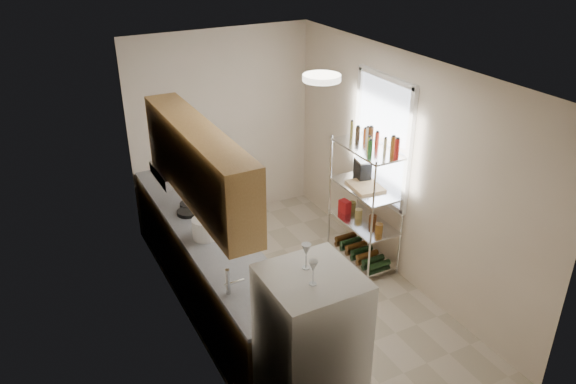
{
  "coord_description": "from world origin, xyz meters",
  "views": [
    {
      "loc": [
        -2.52,
        -4.45,
        3.87
      ],
      "look_at": [
        -0.04,
        0.25,
        1.22
      ],
      "focal_mm": 35.0,
      "sensor_mm": 36.0,
      "label": 1
    }
  ],
  "objects_px": {
    "cutting_board": "(365,186)",
    "rice_cooker": "(205,228)",
    "frying_pan_large": "(188,212)",
    "refrigerator": "(310,363)",
    "espresso_machine": "(362,170)"
  },
  "relations": [
    {
      "from": "refrigerator",
      "to": "frying_pan_large",
      "type": "distance_m",
      "value": 2.52
    },
    {
      "from": "refrigerator",
      "to": "rice_cooker",
      "type": "bearing_deg",
      "value": 93.04
    },
    {
      "from": "rice_cooker",
      "to": "cutting_board",
      "type": "height_order",
      "value": "rice_cooker"
    },
    {
      "from": "frying_pan_large",
      "to": "espresso_machine",
      "type": "xyz_separation_m",
      "value": [
        2.06,
        -0.34,
        0.22
      ]
    },
    {
      "from": "rice_cooker",
      "to": "cutting_board",
      "type": "distance_m",
      "value": 1.97
    },
    {
      "from": "frying_pan_large",
      "to": "cutting_board",
      "type": "height_order",
      "value": "cutting_board"
    },
    {
      "from": "rice_cooker",
      "to": "cutting_board",
      "type": "xyz_separation_m",
      "value": [
        1.97,
        0.02,
        0.02
      ]
    },
    {
      "from": "frying_pan_large",
      "to": "espresso_machine",
      "type": "relative_size",
      "value": 0.94
    },
    {
      "from": "rice_cooker",
      "to": "frying_pan_large",
      "type": "bearing_deg",
      "value": 90.1
    },
    {
      "from": "cutting_board",
      "to": "espresso_machine",
      "type": "relative_size",
      "value": 1.67
    },
    {
      "from": "frying_pan_large",
      "to": "cutting_board",
      "type": "relative_size",
      "value": 0.56
    },
    {
      "from": "cutting_board",
      "to": "rice_cooker",
      "type": "bearing_deg",
      "value": -179.38
    },
    {
      "from": "rice_cooker",
      "to": "espresso_machine",
      "type": "relative_size",
      "value": 1.04
    },
    {
      "from": "cutting_board",
      "to": "espresso_machine",
      "type": "height_order",
      "value": "espresso_machine"
    },
    {
      "from": "refrigerator",
      "to": "cutting_board",
      "type": "height_order",
      "value": "refrigerator"
    }
  ]
}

